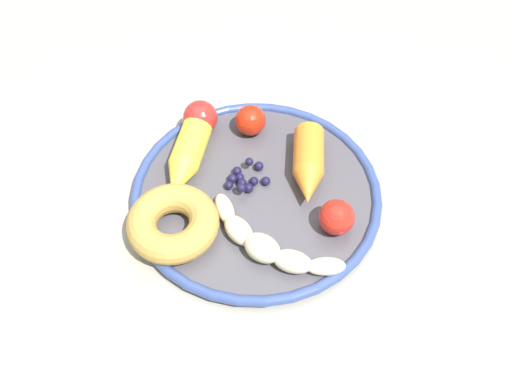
{
  "coord_description": "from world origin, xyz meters",
  "views": [
    {
      "loc": [
        0.06,
        0.44,
        1.28
      ],
      "look_at": [
        0.04,
        0.03,
        0.75
      ],
      "focal_mm": 39.79,
      "sensor_mm": 36.0,
      "label": 1
    }
  ],
  "objects_px": {
    "dining_table": "(281,213)",
    "tomato_near": "(200,118)",
    "donut": "(173,223)",
    "tomato_far": "(251,120)",
    "plate": "(256,193)",
    "carrot_yellow": "(186,158)",
    "banana": "(266,244)",
    "tomato_mid": "(337,217)",
    "carrot_orange": "(308,166)",
    "blueberry_pile": "(245,179)"
  },
  "relations": [
    {
      "from": "donut",
      "to": "tomato_far",
      "type": "distance_m",
      "value": 0.17
    },
    {
      "from": "tomato_far",
      "to": "carrot_yellow",
      "type": "bearing_deg",
      "value": 35.3
    },
    {
      "from": "donut",
      "to": "tomato_far",
      "type": "height_order",
      "value": "tomato_far"
    },
    {
      "from": "blueberry_pile",
      "to": "tomato_far",
      "type": "height_order",
      "value": "tomato_far"
    },
    {
      "from": "plate",
      "to": "carrot_orange",
      "type": "xyz_separation_m",
      "value": [
        -0.06,
        -0.02,
        0.02
      ]
    },
    {
      "from": "dining_table",
      "to": "tomato_far",
      "type": "distance_m",
      "value": 0.14
    },
    {
      "from": "dining_table",
      "to": "banana",
      "type": "relative_size",
      "value": 8.08
    },
    {
      "from": "banana",
      "to": "donut",
      "type": "bearing_deg",
      "value": -17.22
    },
    {
      "from": "banana",
      "to": "donut",
      "type": "relative_size",
      "value": 1.37
    },
    {
      "from": "plate",
      "to": "dining_table",
      "type": "bearing_deg",
      "value": -136.6
    },
    {
      "from": "donut",
      "to": "tomato_mid",
      "type": "height_order",
      "value": "tomato_mid"
    },
    {
      "from": "tomato_mid",
      "to": "tomato_far",
      "type": "relative_size",
      "value": 1.03
    },
    {
      "from": "dining_table",
      "to": "plate",
      "type": "xyz_separation_m",
      "value": [
        0.04,
        0.03,
        0.09
      ]
    },
    {
      "from": "dining_table",
      "to": "plate",
      "type": "relative_size",
      "value": 3.83
    },
    {
      "from": "donut",
      "to": "tomato_far",
      "type": "bearing_deg",
      "value": -122.44
    },
    {
      "from": "dining_table",
      "to": "plate",
      "type": "bearing_deg",
      "value": 43.4
    },
    {
      "from": "carrot_orange",
      "to": "donut",
      "type": "height_order",
      "value": "carrot_orange"
    },
    {
      "from": "dining_table",
      "to": "banana",
      "type": "height_order",
      "value": "banana"
    },
    {
      "from": "dining_table",
      "to": "carrot_orange",
      "type": "xyz_separation_m",
      "value": [
        -0.03,
        0.01,
        0.11
      ]
    },
    {
      "from": "tomato_near",
      "to": "tomato_mid",
      "type": "xyz_separation_m",
      "value": [
        -0.15,
        0.16,
        -0.0
      ]
    },
    {
      "from": "tomato_near",
      "to": "tomato_mid",
      "type": "relative_size",
      "value": 1.09
    },
    {
      "from": "donut",
      "to": "tomato_mid",
      "type": "bearing_deg",
      "value": 177.94
    },
    {
      "from": "donut",
      "to": "blueberry_pile",
      "type": "bearing_deg",
      "value": -142.05
    },
    {
      "from": "plate",
      "to": "tomato_far",
      "type": "bearing_deg",
      "value": -89.83
    },
    {
      "from": "carrot_yellow",
      "to": "tomato_mid",
      "type": "distance_m",
      "value": 0.19
    },
    {
      "from": "tomato_near",
      "to": "carrot_orange",
      "type": "bearing_deg",
      "value": 146.29
    },
    {
      "from": "dining_table",
      "to": "tomato_far",
      "type": "bearing_deg",
      "value": -59.85
    },
    {
      "from": "plate",
      "to": "carrot_orange",
      "type": "bearing_deg",
      "value": -161.8
    },
    {
      "from": "carrot_yellow",
      "to": "donut",
      "type": "distance_m",
      "value": 0.09
    },
    {
      "from": "dining_table",
      "to": "tomato_near",
      "type": "xyz_separation_m",
      "value": [
        0.1,
        -0.07,
        0.12
      ]
    },
    {
      "from": "tomato_near",
      "to": "dining_table",
      "type": "bearing_deg",
      "value": 144.86
    },
    {
      "from": "dining_table",
      "to": "donut",
      "type": "distance_m",
      "value": 0.19
    },
    {
      "from": "tomato_far",
      "to": "blueberry_pile",
      "type": "bearing_deg",
      "value": 82.23
    },
    {
      "from": "plate",
      "to": "banana",
      "type": "relative_size",
      "value": 2.11
    },
    {
      "from": "tomato_mid",
      "to": "banana",
      "type": "bearing_deg",
      "value": 17.3
    },
    {
      "from": "tomato_mid",
      "to": "plate",
      "type": "bearing_deg",
      "value": -33.37
    },
    {
      "from": "dining_table",
      "to": "plate",
      "type": "distance_m",
      "value": 0.1
    },
    {
      "from": "banana",
      "to": "donut",
      "type": "xyz_separation_m",
      "value": [
        0.1,
        -0.03,
        0.0
      ]
    },
    {
      "from": "banana",
      "to": "tomato_far",
      "type": "height_order",
      "value": "tomato_far"
    },
    {
      "from": "donut",
      "to": "tomato_near",
      "type": "bearing_deg",
      "value": -101.55
    },
    {
      "from": "carrot_yellow",
      "to": "donut",
      "type": "bearing_deg",
      "value": 81.49
    },
    {
      "from": "banana",
      "to": "donut",
      "type": "height_order",
      "value": "donut"
    },
    {
      "from": "banana",
      "to": "carrot_orange",
      "type": "bearing_deg",
      "value": -119.57
    },
    {
      "from": "banana",
      "to": "donut",
      "type": "distance_m",
      "value": 0.1
    },
    {
      "from": "carrot_orange",
      "to": "tomato_far",
      "type": "relative_size",
      "value": 2.89
    },
    {
      "from": "carrot_yellow",
      "to": "carrot_orange",
      "type": "bearing_deg",
      "value": 171.75
    },
    {
      "from": "carrot_yellow",
      "to": "tomato_far",
      "type": "distance_m",
      "value": 0.1
    },
    {
      "from": "tomato_far",
      "to": "banana",
      "type": "bearing_deg",
      "value": 91.95
    },
    {
      "from": "plate",
      "to": "banana",
      "type": "xyz_separation_m",
      "value": [
        -0.01,
        0.08,
        0.02
      ]
    },
    {
      "from": "carrot_yellow",
      "to": "donut",
      "type": "relative_size",
      "value": 1.21
    }
  ]
}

